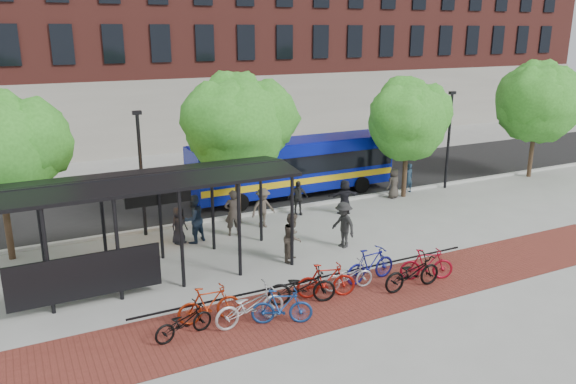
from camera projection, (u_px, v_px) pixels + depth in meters
name	position (u px, v px, depth m)	size (l,w,h in m)	color
ground	(336.00, 235.00, 23.10)	(160.00, 160.00, 0.00)	#9E9E99
asphalt_street	(258.00, 188.00, 29.97)	(160.00, 8.00, 0.01)	black
curb	(292.00, 208.00, 26.52)	(160.00, 0.25, 0.12)	#B7B7B2
brick_strip	(364.00, 294.00, 17.95)	(24.00, 3.00, 0.01)	maroon
bike_rack_rail	(315.00, 291.00, 18.16)	(12.00, 0.05, 0.95)	black
building_brick	(279.00, 7.00, 46.96)	(55.00, 14.00, 20.00)	maroon
bus_shelter	(134.00, 193.00, 18.35)	(10.60, 3.07, 3.60)	black
tree_b	(238.00, 121.00, 23.49)	(5.15, 4.20, 6.47)	#382619
tree_c	(409.00, 117.00, 27.48)	(4.66, 3.80, 5.92)	#382619
tree_d	(539.00, 98.00, 31.25)	(5.39, 4.40, 6.55)	#382619
lamp_post_left	(141.00, 170.00, 22.41)	(0.35, 0.20, 5.12)	black
lamp_post_right	(449.00, 137.00, 29.31)	(0.35, 0.20, 5.12)	black
bus	(293.00, 164.00, 28.22)	(10.62, 2.58, 2.87)	#081494
bike_0	(183.00, 322.00, 15.33)	(0.60, 1.73, 0.91)	black
bike_1	(209.00, 304.00, 16.11)	(0.52, 1.86, 1.12)	maroon
bike_2	(250.00, 306.00, 16.00)	(0.76, 2.17, 1.14)	#B7B7BA
bike_3	(282.00, 307.00, 16.02)	(0.50, 1.77, 1.07)	navy
bike_4	(302.00, 287.00, 17.21)	(0.74, 2.13, 1.12)	black
bike_5	(326.00, 281.00, 17.61)	(0.53, 1.89, 1.14)	maroon
bike_6	(348.00, 276.00, 18.18)	(0.61, 1.74, 0.92)	#BDBCBF
bike_7	(370.00, 265.00, 18.73)	(0.56, 1.98, 1.19)	navy
bike_8	(412.00, 273.00, 18.20)	(0.75, 2.15, 1.13)	black
bike_9	(427.00, 264.00, 18.87)	(0.52, 1.83, 1.10)	maroon
pedestrian_0	(179.00, 225.00, 22.04)	(0.74, 0.48, 1.52)	black
pedestrian_1	(233.00, 213.00, 22.85)	(0.71, 0.46, 1.93)	#3B342F
pedestrian_2	(193.00, 219.00, 22.10)	(0.95, 0.74, 1.96)	#1C2B41
pedestrian_3	(263.00, 208.00, 23.84)	(1.12, 0.64, 1.73)	#4E443A
pedestrian_4	(298.00, 198.00, 25.49)	(0.93, 0.39, 1.59)	#262626
pedestrian_5	(345.00, 197.00, 25.64)	(1.49, 0.47, 1.61)	black
pedestrian_6	(394.00, 183.00, 28.07)	(0.74, 0.48, 1.52)	#3D3631
pedestrian_7	(408.00, 178.00, 29.02)	(0.56, 0.37, 1.55)	#1E3246
pedestrian_8	(293.00, 237.00, 20.36)	(0.88, 0.69, 1.82)	#4E443A
pedestrian_9	(343.00, 225.00, 21.63)	(1.18, 0.68, 1.82)	black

